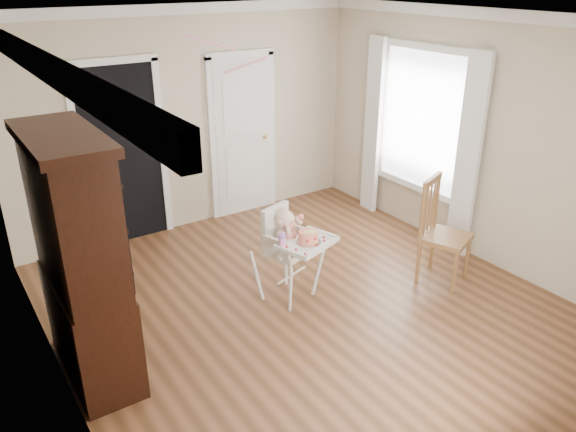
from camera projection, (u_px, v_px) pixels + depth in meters
floor at (309, 308)px, 5.51m from camera, size 5.00×5.00×0.00m
ceiling at (314, 18)px, 4.42m from camera, size 5.00×5.00×0.00m
wall_back at (191, 120)px, 6.86m from camera, size 4.50×0.00×4.50m
wall_left at (44, 243)px, 3.82m from camera, size 0.00×5.00×5.00m
wall_right at (478, 139)px, 6.11m from camera, size 0.00×5.00×5.00m
crown_molding at (314, 26)px, 4.44m from camera, size 4.50×5.00×0.12m
doorway at (122, 152)px, 6.49m from camera, size 1.06×0.05×2.22m
closet_door at (243, 138)px, 7.33m from camera, size 0.96×0.09×2.13m
window_right at (419, 130)px, 6.71m from camera, size 0.13×1.84×2.30m
high_chair at (288, 243)px, 5.46m from camera, size 0.74×0.83×0.98m
baby at (286, 231)px, 5.42m from camera, size 0.31×0.22×0.41m
cake at (309, 237)px, 5.29m from camera, size 0.24×0.24×0.11m
sippy_cup at (282, 241)px, 5.18m from camera, size 0.07×0.07×0.17m
china_cabinet at (81, 262)px, 4.27m from camera, size 0.54×1.20×2.03m
dining_chair at (443, 234)px, 5.83m from camera, size 0.59×0.59×1.12m
streamer at (211, 43)px, 5.30m from camera, size 0.40×0.33×0.15m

